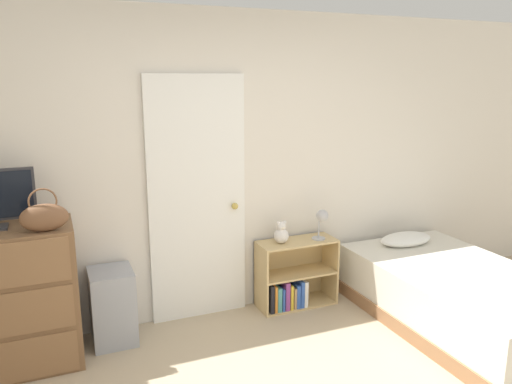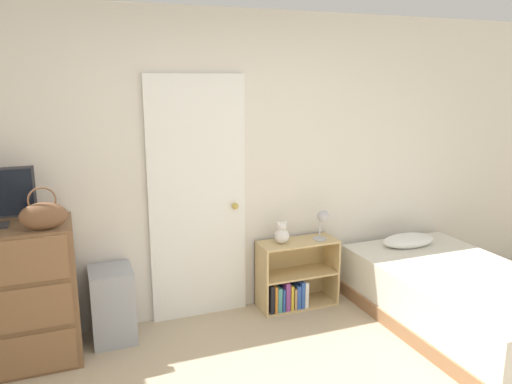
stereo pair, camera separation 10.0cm
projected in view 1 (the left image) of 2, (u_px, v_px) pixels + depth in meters
wall_back at (210, 168)px, 4.15m from camera, size 10.00×0.06×2.55m
door_closed at (198, 200)px, 4.11m from camera, size 0.82×0.09×2.04m
dresser at (4, 300)px, 3.44m from camera, size 0.96×0.53×1.02m
handbag at (44, 217)px, 3.27m from camera, size 0.31×0.11×0.29m
storage_bin at (113, 306)px, 3.83m from camera, size 0.32×0.36×0.58m
bookshelf at (292, 281)px, 4.46m from camera, size 0.71×0.29×0.60m
teddy_bear at (281, 234)px, 4.32m from camera, size 0.13×0.13×0.20m
desk_lamp at (322, 219)px, 4.39m from camera, size 0.14×0.13×0.27m
bed at (459, 296)px, 4.14m from camera, size 1.18×1.97×0.58m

